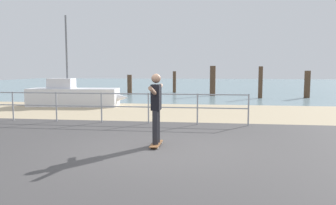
# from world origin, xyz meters

# --- Properties ---
(ground_plane) EXTENTS (24.00, 10.00, 0.04)m
(ground_plane) POSITION_xyz_m (0.00, -1.00, 0.00)
(ground_plane) COLOR #474444
(ground_plane) RESTS_ON ground
(beach_strip) EXTENTS (24.00, 6.00, 0.04)m
(beach_strip) POSITION_xyz_m (0.00, 7.00, 0.00)
(beach_strip) COLOR tan
(beach_strip) RESTS_ON ground
(sea_surface) EXTENTS (72.00, 50.00, 0.04)m
(sea_surface) POSITION_xyz_m (0.00, 35.00, 0.00)
(sea_surface) COLOR #75939E
(sea_surface) RESTS_ON ground
(railing_fence) EXTENTS (9.92, 0.05, 1.05)m
(railing_fence) POSITION_xyz_m (-2.59, 3.60, 0.70)
(railing_fence) COLOR #9EA0A5
(railing_fence) RESTS_ON ground
(sailboat) EXTENTS (5.03, 1.81, 4.49)m
(sailboat) POSITION_xyz_m (-5.58, 8.48, 0.52)
(sailboat) COLOR silver
(sailboat) RESTS_ON ground
(skateboard) EXTENTS (0.20, 0.80, 0.08)m
(skateboard) POSITION_xyz_m (-0.10, 0.37, 0.07)
(skateboard) COLOR brown
(skateboard) RESTS_ON ground
(skateboarder) EXTENTS (0.22, 1.45, 1.65)m
(skateboarder) POSITION_xyz_m (-0.10, 0.37, 1.02)
(skateboarder) COLOR #26262B
(skateboarder) RESTS_ON skateboard
(groyne_post_0) EXTENTS (0.34, 0.34, 1.46)m
(groyne_post_0) POSITION_xyz_m (-4.95, 16.50, 0.73)
(groyne_post_0) COLOR #513826
(groyne_post_0) RESTS_ON ground
(groyne_post_1) EXTENTS (0.26, 0.26, 1.71)m
(groyne_post_1) POSITION_xyz_m (-1.91, 18.93, 0.86)
(groyne_post_1) COLOR #513826
(groyne_post_1) RESTS_ON ground
(groyne_post_2) EXTENTS (0.39, 0.39, 2.10)m
(groyne_post_2) POSITION_xyz_m (1.13, 16.16, 1.05)
(groyne_post_2) COLOR #513826
(groyne_post_2) RESTS_ON ground
(groyne_post_3) EXTENTS (0.27, 0.27, 2.04)m
(groyne_post_3) POSITION_xyz_m (4.16, 14.48, 1.02)
(groyne_post_3) COLOR #513826
(groyne_post_3) RESTS_ON ground
(groyne_post_4) EXTENTS (0.38, 0.38, 1.77)m
(groyne_post_4) POSITION_xyz_m (7.20, 15.18, 0.89)
(groyne_post_4) COLOR #513826
(groyne_post_4) RESTS_ON ground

